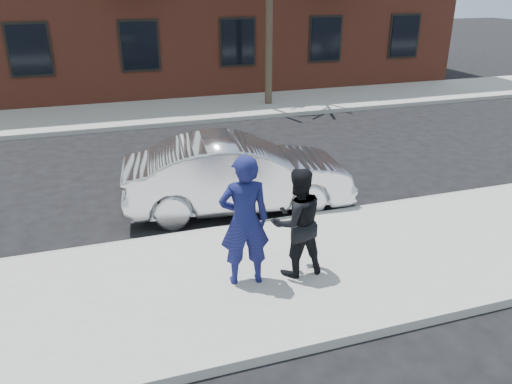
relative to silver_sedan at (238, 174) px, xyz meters
name	(u,v)px	position (x,y,z in m)	size (l,w,h in m)	color
ground	(234,279)	(-0.84, -2.59, -0.76)	(100.00, 100.00, 0.00)	black
near_sidewalk	(238,283)	(-0.84, -2.84, -0.69)	(50.00, 3.50, 0.15)	gray
near_curb	(211,232)	(-0.84, -1.04, -0.69)	(50.00, 0.10, 0.15)	#999691
far_sidewalk	(147,113)	(-0.84, 8.66, -0.69)	(50.00, 3.50, 0.15)	gray
far_curb	(154,126)	(-0.84, 6.86, -0.69)	(50.00, 0.10, 0.15)	#999691
silver_sedan	(238,174)	(0.00, 0.00, 0.00)	(1.61, 4.63, 1.52)	silver
man_hoodie	(244,221)	(-0.75, -2.92, 0.41)	(0.80, 0.58, 2.05)	navy
man_peacoat	(297,222)	(0.08, -2.92, 0.26)	(0.87, 0.69, 1.75)	black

